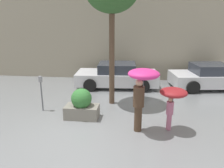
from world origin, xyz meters
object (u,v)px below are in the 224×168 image
(planter_box, at_px, (82,105))
(parked_car_far, at_px, (209,77))
(parking_meter, at_px, (41,86))
(person_adult, at_px, (142,84))
(person_child, at_px, (173,96))
(parked_car_near, at_px, (117,76))

(planter_box, distance_m, parked_car_far, 6.91)
(parked_car_far, relative_size, parking_meter, 2.97)
(planter_box, distance_m, person_adult, 2.38)
(person_child, bearing_deg, parked_car_near, 170.71)
(planter_box, relative_size, parking_meter, 0.86)
(planter_box, height_order, parked_car_far, parked_car_far)
(parked_car_near, xyz_separation_m, parking_meter, (-2.47, -3.48, 0.38))
(parking_meter, bearing_deg, person_adult, -18.70)
(parked_car_far, bearing_deg, parking_meter, 109.62)
(parking_meter, bearing_deg, parked_car_far, 28.05)
(parked_car_far, bearing_deg, person_adult, 136.98)
(planter_box, height_order, person_adult, person_adult)
(parking_meter, bearing_deg, planter_box, -15.72)
(planter_box, bearing_deg, parking_meter, 164.28)
(person_adult, distance_m, person_child, 1.01)
(person_child, distance_m, parking_meter, 4.68)
(parked_car_near, xyz_separation_m, parked_car_far, (4.62, 0.29, -0.00))
(person_child, relative_size, parked_car_near, 0.33)
(parked_car_far, bearing_deg, person_child, 143.91)
(person_child, distance_m, parked_car_near, 5.03)
(person_child, height_order, parked_car_far, person_child)
(person_adult, distance_m, parked_car_far, 6.15)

